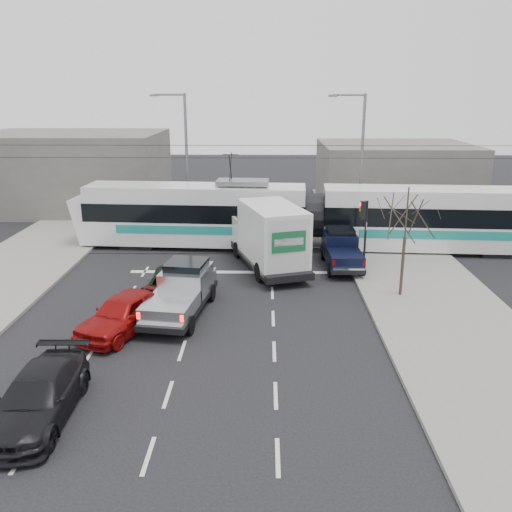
{
  "coord_description": "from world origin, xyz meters",
  "views": [
    {
      "loc": [
        1.34,
        -20.99,
        9.21
      ],
      "look_at": [
        0.93,
        3.07,
        1.8
      ],
      "focal_mm": 38.0,
      "sensor_mm": 36.0,
      "label": 1
    }
  ],
  "objects_px": {
    "street_lamp_near": "(359,157)",
    "navy_pickup": "(341,249)",
    "box_truck": "(269,237)",
    "traffic_signal": "(364,220)",
    "red_car": "(124,313)",
    "green_car": "(172,288)",
    "bare_tree": "(406,218)",
    "silver_pickup": "(182,289)",
    "street_lamp_far": "(184,153)",
    "dark_car": "(38,397)",
    "tram": "(313,216)"
  },
  "relations": [
    {
      "from": "bare_tree",
      "to": "navy_pickup",
      "type": "xyz_separation_m",
      "value": [
        -2.13,
        4.65,
        -2.82
      ]
    },
    {
      "from": "box_truck",
      "to": "navy_pickup",
      "type": "height_order",
      "value": "box_truck"
    },
    {
      "from": "traffic_signal",
      "to": "street_lamp_far",
      "type": "height_order",
      "value": "street_lamp_far"
    },
    {
      "from": "navy_pickup",
      "to": "green_car",
      "type": "distance_m",
      "value": 9.96
    },
    {
      "from": "navy_pickup",
      "to": "red_car",
      "type": "bearing_deg",
      "value": -139.89
    },
    {
      "from": "street_lamp_near",
      "to": "navy_pickup",
      "type": "bearing_deg",
      "value": -105.08
    },
    {
      "from": "tram",
      "to": "traffic_signal",
      "type": "bearing_deg",
      "value": -57.57
    },
    {
      "from": "street_lamp_far",
      "to": "red_car",
      "type": "relative_size",
      "value": 1.97
    },
    {
      "from": "traffic_signal",
      "to": "red_car",
      "type": "relative_size",
      "value": 0.79
    },
    {
      "from": "silver_pickup",
      "to": "green_car",
      "type": "xyz_separation_m",
      "value": [
        -0.6,
        0.91,
        -0.29
      ]
    },
    {
      "from": "tram",
      "to": "green_car",
      "type": "height_order",
      "value": "tram"
    },
    {
      "from": "red_car",
      "to": "dark_car",
      "type": "xyz_separation_m",
      "value": [
        -1.0,
        -5.99,
        -0.08
      ]
    },
    {
      "from": "box_truck",
      "to": "green_car",
      "type": "xyz_separation_m",
      "value": [
        -4.33,
        -5.08,
        -1.02
      ]
    },
    {
      "from": "street_lamp_far",
      "to": "box_truck",
      "type": "relative_size",
      "value": 1.2
    },
    {
      "from": "bare_tree",
      "to": "tram",
      "type": "relative_size",
      "value": 0.18
    },
    {
      "from": "dark_car",
      "to": "green_car",
      "type": "bearing_deg",
      "value": 73.8
    },
    {
      "from": "green_car",
      "to": "dark_car",
      "type": "height_order",
      "value": "green_car"
    },
    {
      "from": "traffic_signal",
      "to": "red_car",
      "type": "bearing_deg",
      "value": -143.71
    },
    {
      "from": "dark_car",
      "to": "silver_pickup",
      "type": "bearing_deg",
      "value": 68.33
    },
    {
      "from": "street_lamp_far",
      "to": "navy_pickup",
      "type": "relative_size",
      "value": 1.9
    },
    {
      "from": "red_car",
      "to": "dark_car",
      "type": "bearing_deg",
      "value": -75.5
    },
    {
      "from": "box_truck",
      "to": "traffic_signal",
      "type": "bearing_deg",
      "value": -19.72
    },
    {
      "from": "silver_pickup",
      "to": "red_car",
      "type": "bearing_deg",
      "value": -126.95
    },
    {
      "from": "silver_pickup",
      "to": "box_truck",
      "type": "xyz_separation_m",
      "value": [
        3.73,
        5.99,
        0.73
      ]
    },
    {
      "from": "red_car",
      "to": "dark_car",
      "type": "relative_size",
      "value": 0.94
    },
    {
      "from": "traffic_signal",
      "to": "street_lamp_near",
      "type": "distance_m",
      "value": 7.91
    },
    {
      "from": "red_car",
      "to": "bare_tree",
      "type": "bearing_deg",
      "value": 42.02
    },
    {
      "from": "bare_tree",
      "to": "silver_pickup",
      "type": "relative_size",
      "value": 0.85
    },
    {
      "from": "street_lamp_near",
      "to": "box_truck",
      "type": "bearing_deg",
      "value": -128.17
    },
    {
      "from": "traffic_signal",
      "to": "tram",
      "type": "distance_m",
      "value": 4.73
    },
    {
      "from": "tram",
      "to": "navy_pickup",
      "type": "relative_size",
      "value": 5.8
    },
    {
      "from": "green_car",
      "to": "traffic_signal",
      "type": "bearing_deg",
      "value": 30.4
    },
    {
      "from": "traffic_signal",
      "to": "dark_car",
      "type": "relative_size",
      "value": 0.74
    },
    {
      "from": "street_lamp_near",
      "to": "dark_car",
      "type": "bearing_deg",
      "value": -120.41
    },
    {
      "from": "street_lamp_near",
      "to": "dark_car",
      "type": "xyz_separation_m",
      "value": [
        -12.52,
        -21.33,
        -4.41
      ]
    },
    {
      "from": "navy_pickup",
      "to": "green_car",
      "type": "height_order",
      "value": "navy_pickup"
    },
    {
      "from": "box_truck",
      "to": "navy_pickup",
      "type": "relative_size",
      "value": 1.59
    },
    {
      "from": "red_car",
      "to": "navy_pickup",
      "type": "bearing_deg",
      "value": 65.27
    },
    {
      "from": "navy_pickup",
      "to": "tram",
      "type": "bearing_deg",
      "value": 109.0
    },
    {
      "from": "silver_pickup",
      "to": "box_truck",
      "type": "relative_size",
      "value": 0.78
    },
    {
      "from": "traffic_signal",
      "to": "red_car",
      "type": "height_order",
      "value": "traffic_signal"
    },
    {
      "from": "silver_pickup",
      "to": "green_car",
      "type": "height_order",
      "value": "silver_pickup"
    },
    {
      "from": "street_lamp_far",
      "to": "street_lamp_near",
      "type": "bearing_deg",
      "value": -9.87
    },
    {
      "from": "silver_pickup",
      "to": "navy_pickup",
      "type": "xyz_separation_m",
      "value": [
        7.66,
        6.48,
        -0.05
      ]
    },
    {
      "from": "bare_tree",
      "to": "box_truck",
      "type": "distance_m",
      "value": 7.62
    },
    {
      "from": "silver_pickup",
      "to": "box_truck",
      "type": "height_order",
      "value": "box_truck"
    },
    {
      "from": "traffic_signal",
      "to": "tram",
      "type": "height_order",
      "value": "tram"
    },
    {
      "from": "traffic_signal",
      "to": "green_car",
      "type": "distance_m",
      "value": 10.67
    },
    {
      "from": "street_lamp_near",
      "to": "silver_pickup",
      "type": "height_order",
      "value": "street_lamp_near"
    },
    {
      "from": "street_lamp_far",
      "to": "green_car",
      "type": "bearing_deg",
      "value": -84.44
    }
  ]
}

